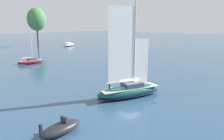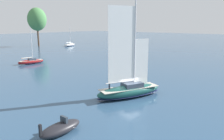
% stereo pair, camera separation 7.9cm
% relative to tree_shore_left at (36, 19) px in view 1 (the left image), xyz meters
% --- Properties ---
extents(ground_plane, '(400.00, 400.00, 0.00)m').
position_rel_tree_shore_left_xyz_m(ground_plane, '(-29.51, -69.81, -11.44)').
color(ground_plane, '#2D4C6B').
extents(tree_shore_left, '(7.94, 7.94, 16.34)m').
position_rel_tree_shore_left_xyz_m(tree_shore_left, '(0.00, 0.00, 0.00)').
color(tree_shore_left, '#4C3828').
rests_on(tree_shore_left, ground).
extents(sailboat_main, '(9.69, 6.10, 12.93)m').
position_rel_tree_shore_left_xyz_m(sailboat_main, '(-29.50, -69.81, -10.41)').
color(sailboat_main, '#194C47').
rests_on(sailboat_main, ground).
extents(sailboat_moored_near_marina, '(6.86, 3.23, 9.12)m').
position_rel_tree_shore_left_xyz_m(sailboat_moored_near_marina, '(9.01, -10.01, -10.82)').
color(sailboat_moored_near_marina, silver).
rests_on(sailboat_moored_near_marina, ground).
extents(sailboat_moored_mid_channel, '(6.46, 2.75, 8.62)m').
position_rel_tree_shore_left_xyz_m(sailboat_moored_mid_channel, '(-24.94, -37.03, -10.85)').
color(sailboat_moored_mid_channel, maroon).
rests_on(sailboat_moored_mid_channel, ground).
extents(motor_tender, '(4.17, 1.68, 1.60)m').
position_rel_tree_shore_left_xyz_m(motor_tender, '(-41.62, -71.05, -10.92)').
color(motor_tender, black).
rests_on(motor_tender, ground).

